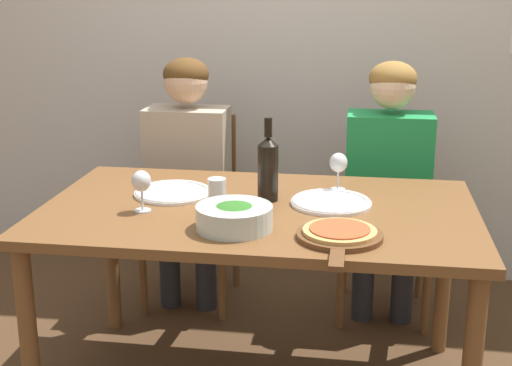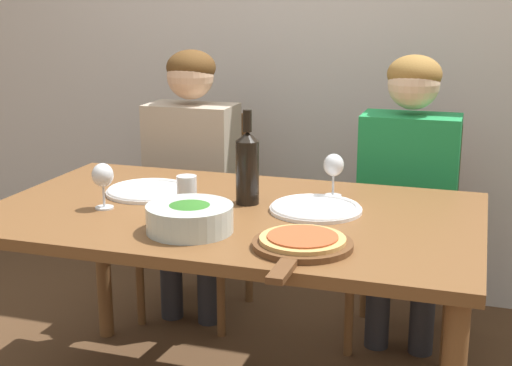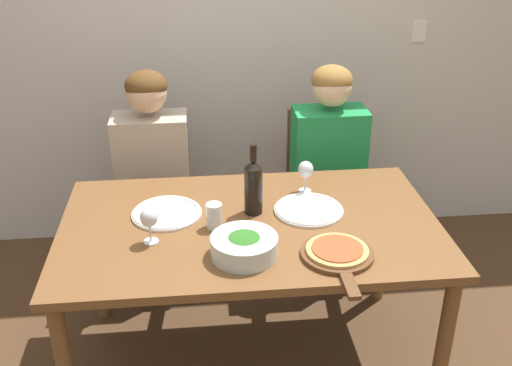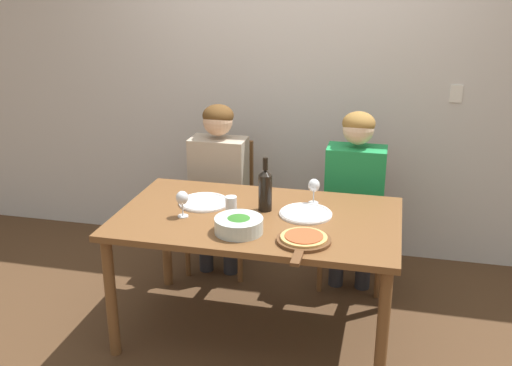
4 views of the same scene
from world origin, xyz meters
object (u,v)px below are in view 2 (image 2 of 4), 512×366
chair_right (408,227)px  wine_glass_right (334,167)px  wine_bottle (247,166)px  wine_glass_left (103,177)px  broccoli_bowl (190,218)px  dinner_plate_right (316,208)px  dinner_plate_left (149,191)px  water_tumbler (187,192)px  person_woman (191,162)px  person_man (408,178)px  pizza_on_board (302,243)px  chair_left (202,208)px

chair_right → wine_glass_right: bearing=-110.5°
wine_bottle → wine_glass_left: size_ratio=2.09×
wine_bottle → broccoli_bowl: bearing=-101.6°
chair_right → dinner_plate_right: bearing=-106.9°
dinner_plate_left → water_tumbler: 0.24m
broccoli_bowl → dinner_plate_left: size_ratio=0.86×
wine_bottle → wine_glass_right: size_ratio=2.09×
person_woman → wine_glass_right: 0.86m
person_man → dinner_plate_left: size_ratio=4.04×
pizza_on_board → person_man: bearing=79.6°
dinner_plate_left → wine_glass_left: (-0.05, -0.21, 0.10)m
wine_bottle → dinner_plate_left: bearing=177.7°
person_woman → pizza_on_board: bearing=-53.1°
wine_glass_right → water_tumbler: size_ratio=1.41×
chair_left → broccoli_bowl: bearing=-69.4°
person_woman → wine_glass_left: bearing=-87.1°
chair_right → chair_left: bearing=180.0°
chair_right → pizza_on_board: 1.16m
wine_glass_left → pizza_on_board: bearing=-14.2°
person_woman → wine_bottle: (0.47, -0.62, 0.15)m
wine_glass_left → chair_right: bearing=46.3°
pizza_on_board → wine_glass_right: 0.56m
person_man → wine_bottle: person_man is taller
pizza_on_board → wine_glass_left: bearing=165.8°
dinner_plate_left → wine_glass_left: bearing=-104.3°
chair_right → person_man: (-0.00, -0.11, 0.24)m
wine_glass_right → chair_left: bearing=142.1°
person_man → wine_glass_left: size_ratio=7.96×
dinner_plate_right → pizza_on_board: size_ratio=0.71×
chair_left → dinner_plate_right: bearing=-46.8°
chair_left → chair_right: same height
broccoli_bowl → dinner_plate_right: size_ratio=0.86×
person_man → pizza_on_board: 1.01m
wine_glass_left → dinner_plate_right: bearing=15.3°
person_woman → broccoli_bowl: size_ratio=4.68×
broccoli_bowl → water_tumbler: size_ratio=2.40×
person_woman → chair_right: bearing=6.9°
dinner_plate_right → wine_bottle: bearing=175.7°
broccoli_bowl → dinner_plate_right: 0.44m
wine_glass_right → broccoli_bowl: bearing=-122.8°
chair_left → wine_bottle: wine_bottle is taller
dinner_plate_left → water_tumbler: bearing=-31.9°
chair_left → wine_glass_left: 1.00m
dinner_plate_left → chair_right: bearing=40.6°
dinner_plate_left → pizza_on_board: 0.76m
wine_bottle → wine_glass_left: wine_bottle is taller
chair_left → water_tumbler: 0.94m
person_woman → dinner_plate_right: bearing=-42.1°
pizza_on_board → broccoli_bowl: bearing=172.3°
person_woman → wine_glass_right: size_ratio=7.96×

